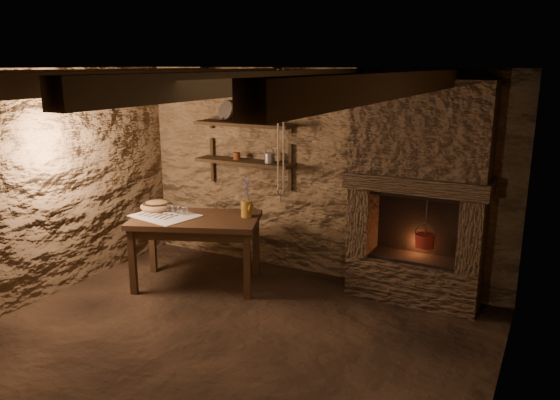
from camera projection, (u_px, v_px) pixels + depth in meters
The scene contains 25 objects.
floor at pixel (221, 345), 4.86m from camera, with size 4.50×4.50×0.00m, color black.
back_wall at pixel (315, 174), 6.29m from camera, with size 4.50×0.04×2.40m, color #4A3522.
front_wall at pixel (3, 308), 2.85m from camera, with size 4.50×0.04×2.40m, color #4A3522.
left_wall at pixel (34, 188), 5.58m from camera, with size 0.04×4.00×2.40m, color #4A3522.
right_wall at pixel (505, 259), 3.56m from camera, with size 0.04×4.00×2.40m, color #4A3522.
ceiling at pixel (213, 69), 4.28m from camera, with size 4.50×4.00×0.04m, color black.
beam_far_left at pixel (77, 78), 4.97m from camera, with size 0.14×3.95×0.16m, color black.
beam_mid_left at pixel (164, 80), 4.52m from camera, with size 0.14×3.95×0.16m, color black.
beam_mid_right at pixel (269, 82), 4.07m from camera, with size 0.14×3.95×0.16m, color black.
beam_far_right at pixel (401, 84), 3.62m from camera, with size 0.14×3.95×0.16m, color black.
shelf_lower at pixel (245, 162), 6.51m from camera, with size 1.25×0.30×0.04m, color black.
shelf_upper at pixel (244, 124), 6.40m from camera, with size 1.25×0.30×0.04m, color black.
hearth at pixel (418, 187), 5.52m from camera, with size 1.43×0.51×2.30m.
work_table at pixel (197, 249), 6.11m from camera, with size 1.58×1.25×0.79m.
linen_cloth at pixel (165, 216), 6.06m from camera, with size 0.67×0.54×0.01m, color silver.
pewter_cutlery_row at pixel (164, 215), 6.04m from camera, with size 0.56×0.22×0.01m, color gray, non-canonical shape.
drinking_glasses at pixel (174, 209), 6.15m from camera, with size 0.22×0.06×0.09m, color silver, non-canonical shape.
stoneware_jug at pixel (246, 201), 5.99m from camera, with size 0.14×0.14×0.42m.
wooden_bowl at pixel (157, 206), 6.31m from camera, with size 0.38×0.38×0.13m, color #996E42.
iron_stockpot at pixel (255, 116), 6.30m from camera, with size 0.22×0.22×0.16m, color #312E2B.
tin_pan at pixel (226, 110), 6.59m from camera, with size 0.24×0.24×0.03m, color gray.
small_kettle at pixel (270, 158), 6.34m from camera, with size 0.16×0.12×0.17m, color gray, non-canonical shape.
rusty_tin at pixel (237, 156), 6.54m from camera, with size 0.09×0.09×0.09m, color #572411.
red_pot at pixel (425, 240), 5.56m from camera, with size 0.21×0.21×0.54m.
hanging_ropes at pixel (281, 131), 5.30m from camera, with size 0.08×0.08×1.20m, color #C5AA8B, non-canonical shape.
Camera 1 is at (2.50, -3.66, 2.44)m, focal length 35.00 mm.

